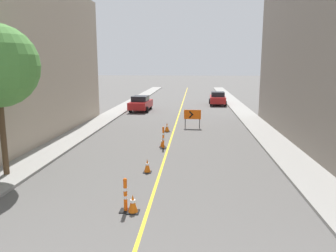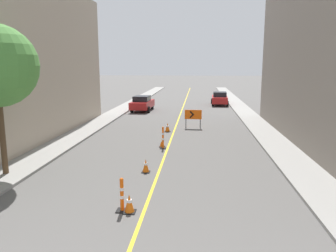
{
  "view_description": "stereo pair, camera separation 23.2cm",
  "coord_description": "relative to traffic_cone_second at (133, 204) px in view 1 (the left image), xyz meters",
  "views": [
    {
      "loc": [
        1.47,
        -3.09,
        4.71
      ],
      "look_at": [
        -0.13,
        16.77,
        1.0
      ],
      "focal_mm": 35.0,
      "sensor_mm": 36.0,
      "label": 1
    },
    {
      "loc": [
        1.7,
        -3.07,
        4.71
      ],
      "look_at": [
        -0.13,
        16.77,
        1.0
      ],
      "focal_mm": 35.0,
      "sensor_mm": 36.0,
      "label": 2
    }
  ],
  "objects": [
    {
      "name": "traffic_cone_third",
      "position": [
        -0.11,
        4.05,
        -0.0
      ],
      "size": [
        0.36,
        0.36,
        0.6
      ],
      "color": "black",
      "rests_on": "ground_plane"
    },
    {
      "name": "delineator_post_rear",
      "position": [
        0.2,
        8.31,
        0.26
      ],
      "size": [
        0.34,
        0.34,
        1.28
      ],
      "color": "black",
      "rests_on": "ground_plane"
    },
    {
      "name": "sidewalk_right",
      "position": [
        6.86,
        26.48,
        -0.24
      ],
      "size": [
        1.94,
        66.41,
        0.13
      ],
      "color": "gray",
      "rests_on": "ground_plane"
    },
    {
      "name": "traffic_cone_second",
      "position": [
        0.0,
        0.0,
        0.0
      ],
      "size": [
        0.4,
        0.4,
        0.61
      ],
      "color": "black",
      "rests_on": "ground_plane"
    },
    {
      "name": "arrow_barricade_primary",
      "position": [
        1.81,
        14.71,
        0.69
      ],
      "size": [
        1.28,
        0.12,
        1.4
      ],
      "rotation": [
        0.0,
        0.0,
        -0.04
      ],
      "color": "#EF560C",
      "rests_on": "ground_plane"
    },
    {
      "name": "delineator_post_front",
      "position": [
        -0.25,
        0.06,
        0.19
      ],
      "size": [
        0.38,
        0.38,
        1.14
      ],
      "color": "black",
      "rests_on": "ground_plane"
    },
    {
      "name": "sidewalk_left",
      "position": [
        -5.94,
        26.48,
        -0.24
      ],
      "size": [
        1.94,
        66.41,
        0.13
      ],
      "color": "gray",
      "rests_on": "ground_plane"
    },
    {
      "name": "lane_stripe",
      "position": [
        0.46,
        26.48,
        -0.3
      ],
      "size": [
        0.12,
        66.41,
        0.01
      ],
      "color": "gold",
      "rests_on": "ground_plane"
    },
    {
      "name": "traffic_cone_fifth",
      "position": [
        0.01,
        13.15,
        0.02
      ],
      "size": [
        0.43,
        0.43,
        0.65
      ],
      "color": "black",
      "rests_on": "ground_plane"
    },
    {
      "name": "parked_car_curb_mid",
      "position": [
        4.73,
        29.73,
        0.5
      ],
      "size": [
        1.97,
        4.37,
        1.59
      ],
      "rotation": [
        0.0,
        0.0,
        -0.04
      ],
      "color": "maroon",
      "rests_on": "ground_plane"
    },
    {
      "name": "traffic_cone_fourth",
      "position": [
        0.11,
        8.68,
        -0.03
      ],
      "size": [
        0.34,
        0.34,
        0.55
      ],
      "color": "black",
      "rests_on": "ground_plane"
    },
    {
      "name": "parked_car_curb_near",
      "position": [
        -3.64,
        23.77,
        0.5
      ],
      "size": [
        2.03,
        4.39,
        1.59
      ],
      "rotation": [
        0.0,
        0.0,
        -0.05
      ],
      "color": "maroon",
      "rests_on": "ground_plane"
    }
  ]
}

